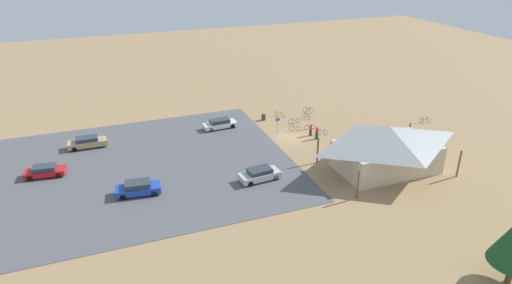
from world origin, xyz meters
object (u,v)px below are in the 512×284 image
car_tan_inner_stall (87,142)px  bicycle_teal_lone_east (322,132)px  trash_bin (264,117)px  lot_sign (278,123)px  bicycle_white_yard_right (310,127)px  bicycle_yellow_by_bin (294,121)px  visitor_crossing_yard (317,132)px  car_white_aisle_side (220,124)px  visitor_by_pavilion (311,129)px  bicycle_orange_edge_north (295,128)px  bicycle_red_near_porch (425,120)px  car_blue_front_row (138,188)px  car_red_mid_lot (45,171)px  bike_pavilion (388,146)px  bicycle_blue_front_row (308,110)px  bicycle_purple_back_row (307,116)px  car_silver_end_stall (260,174)px  bicycle_silver_trailside (280,114)px

car_tan_inner_stall → bicycle_teal_lone_east: bearing=166.9°
trash_bin → lot_sign: (-0.05, 4.96, 0.96)m
bicycle_white_yard_right → car_tan_inner_stall: size_ratio=0.37×
lot_sign → bicycle_white_yard_right: size_ratio=1.28×
bicycle_yellow_by_bin → visitor_crossing_yard: (-0.42, 6.01, 0.59)m
car_white_aisle_side → visitor_by_pavilion: visitor_by_pavilion is taller
bicycle_orange_edge_north → bicycle_red_near_porch: size_ratio=0.89×
bicycle_yellow_by_bin → car_blue_front_row: bearing=27.2°
car_tan_inner_stall → visitor_crossing_yard: 29.38m
bicycle_red_near_porch → car_red_mid_lot: (50.17, -2.00, 0.31)m
bicycle_yellow_by_bin → car_red_mid_lot: car_red_mid_lot is taller
bike_pavilion → bicycle_teal_lone_east: (2.00, -11.38, -2.60)m
trash_bin → car_red_mid_lot: size_ratio=0.20×
car_blue_front_row → bicycle_blue_front_row: bearing=-150.9°
lot_sign → bicycle_yellow_by_bin: 4.35m
trash_bin → lot_sign: bearing=90.6°
bicycle_teal_lone_east → bicycle_purple_back_row: 6.16m
car_blue_front_row → car_tan_inner_stall: bearing=-72.1°
car_silver_end_stall → trash_bin: bearing=-113.1°
bicycle_blue_front_row → car_tan_inner_stall: 31.77m
trash_bin → bicycle_orange_edge_north: (-2.51, 5.31, -0.05)m
bicycle_red_near_porch → visitor_by_pavilion: (17.47, -1.70, 0.53)m
car_white_aisle_side → lot_sign: bearing=148.9°
bike_pavilion → lot_sign: bike_pavilion is taller
bicycle_silver_trailside → bicycle_blue_front_row: bearing=179.3°
car_blue_front_row → visitor_crossing_yard: bearing=-165.9°
bicycle_teal_lone_east → visitor_by_pavilion: bearing=-11.5°
lot_sign → bicycle_yellow_by_bin: (-3.58, -2.23, -1.07)m
bicycle_blue_front_row → bicycle_teal_lone_east: bearing=75.0°
bicycle_orange_edge_north → car_white_aisle_side: 10.40m
bicycle_yellow_by_bin → lot_sign: bearing=31.9°
bicycle_teal_lone_east → visitor_crossing_yard: size_ratio=0.92×
bicycle_yellow_by_bin → car_blue_front_row: (23.39, 12.01, 0.41)m
bicycle_orange_edge_north → car_blue_front_row: (22.28, 9.42, 0.36)m
bicycle_white_yard_right → bicycle_red_near_porch: bicycle_red_near_porch is taller
car_red_mid_lot → car_tan_inner_stall: (-4.65, -6.30, 0.06)m
bicycle_orange_edge_north → visitor_crossing_yard: size_ratio=0.89×
bike_pavilion → car_tan_inner_stall: bearing=-30.1°
trash_bin → bicycle_silver_trailside: bearing=-170.4°
bicycle_purple_back_row → bicycle_blue_front_row: size_ratio=1.31×
bicycle_orange_edge_north → car_blue_front_row: size_ratio=0.34×
bicycle_blue_front_row → car_tan_inner_stall: car_tan_inner_stall is taller
bicycle_yellow_by_bin → car_tan_inner_stall: bearing=-3.8°
trash_bin → lot_sign: lot_sign is taller
bicycle_purple_back_row → car_white_aisle_side: car_white_aisle_side is taller
bicycle_silver_trailside → bicycle_purple_back_row: bicycle_purple_back_row is taller
bicycle_silver_trailside → car_silver_end_stall: 19.53m
bicycle_yellow_by_bin → car_tan_inner_stall: 27.95m
bicycle_red_near_porch → bicycle_silver_trailside: bearing=-27.5°
bicycle_red_near_porch → bicycle_blue_front_row: size_ratio=1.34×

